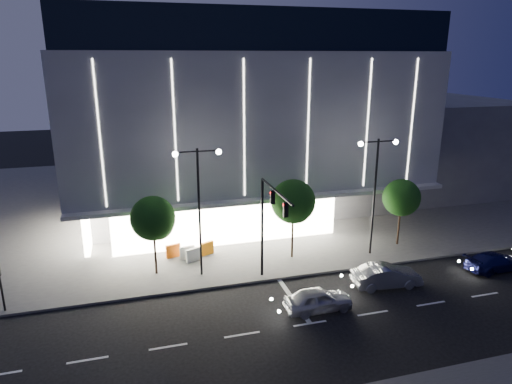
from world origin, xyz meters
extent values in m
plane|color=black|center=(0.00, 0.00, 0.00)|extent=(160.00, 160.00, 0.00)
cube|color=#474747|center=(5.00, 24.00, 0.07)|extent=(70.00, 40.00, 0.15)
cube|color=#4C4C51|center=(3.00, 24.00, 2.00)|extent=(28.00, 21.00, 4.00)
cube|color=gray|center=(3.00, 22.00, 9.50)|extent=(30.00, 25.00, 11.00)
cube|color=black|center=(3.00, 22.00, 16.50)|extent=(29.40, 24.50, 3.00)
cube|color=white|center=(0.00, 10.70, 2.00)|extent=(18.00, 0.40, 3.60)
cube|color=white|center=(-10.80, 16.00, 2.00)|extent=(0.40, 10.00, 3.60)
cube|color=gray|center=(3.00, 9.70, 4.10)|extent=(30.00, 2.00, 0.30)
cube|color=white|center=(3.00, 9.48, 9.50)|extent=(24.00, 0.06, 10.00)
cube|color=#4C4C51|center=(26.00, 24.00, 5.00)|extent=(16.00, 20.00, 10.00)
cylinder|color=black|center=(1.00, 4.80, 3.50)|extent=(0.18, 0.18, 7.00)
cylinder|color=black|center=(1.00, 1.90, 7.00)|extent=(0.14, 5.80, 0.14)
cube|color=black|center=(1.00, 2.60, 6.40)|extent=(0.28, 0.18, 0.85)
cube|color=black|center=(1.00, 0.20, 6.40)|extent=(0.28, 0.18, 0.85)
sphere|color=#FF0C0C|center=(0.88, 2.60, 6.70)|extent=(0.14, 0.14, 0.14)
cylinder|color=black|center=(-3.00, 6.00, 4.50)|extent=(0.16, 0.16, 9.00)
cylinder|color=black|center=(-3.70, 6.00, 8.80)|extent=(1.40, 0.10, 0.10)
cylinder|color=black|center=(-2.30, 6.00, 8.80)|extent=(1.40, 0.10, 0.10)
sphere|color=white|center=(-4.40, 6.00, 8.70)|extent=(0.36, 0.36, 0.36)
sphere|color=white|center=(-1.60, 6.00, 8.70)|extent=(0.36, 0.36, 0.36)
cylinder|color=black|center=(10.00, 6.00, 4.50)|extent=(0.16, 0.16, 9.00)
cylinder|color=black|center=(9.30, 6.00, 8.80)|extent=(1.40, 0.10, 0.10)
cylinder|color=black|center=(10.70, 6.00, 8.80)|extent=(1.40, 0.10, 0.10)
sphere|color=white|center=(8.60, 6.00, 8.70)|extent=(0.36, 0.36, 0.36)
sphere|color=white|center=(11.40, 6.00, 8.70)|extent=(0.36, 0.36, 0.36)
cylinder|color=black|center=(-15.00, 4.50, 1.50)|extent=(0.12, 0.12, 3.00)
cylinder|color=black|center=(-6.00, 7.00, 1.89)|extent=(0.16, 0.16, 3.78)
sphere|color=#10390F|center=(-6.00, 7.00, 4.21)|extent=(3.02, 3.02, 3.02)
sphere|color=#10390F|center=(-5.70, 7.20, 3.67)|extent=(2.16, 2.16, 2.16)
sphere|color=#10390F|center=(-6.25, 6.85, 3.89)|extent=(1.94, 1.94, 1.94)
cylinder|color=black|center=(4.00, 7.00, 2.03)|extent=(0.16, 0.16, 4.06)
sphere|color=#10390F|center=(4.00, 7.00, 4.52)|extent=(3.25, 3.25, 3.25)
sphere|color=#10390F|center=(4.30, 7.20, 3.94)|extent=(2.32, 2.32, 2.32)
sphere|color=#10390F|center=(3.75, 6.85, 4.18)|extent=(2.09, 2.09, 2.09)
cylinder|color=black|center=(13.00, 7.00, 1.82)|extent=(0.16, 0.16, 3.64)
sphere|color=#10390F|center=(13.00, 7.00, 4.06)|extent=(2.91, 2.91, 2.91)
sphere|color=#10390F|center=(13.30, 7.20, 3.54)|extent=(2.08, 2.08, 2.08)
sphere|color=#10390F|center=(12.75, 6.85, 3.74)|extent=(1.87, 1.87, 1.87)
imported|color=#ADAEB5|center=(3.00, -0.28, 0.71)|extent=(4.18, 1.74, 1.41)
imported|color=#9C9FA3|center=(8.50, 1.24, 0.75)|extent=(4.67, 1.96, 1.50)
imported|color=#161753|center=(17.21, 1.29, 0.65)|extent=(4.57, 2.09, 1.30)
cube|color=orange|center=(-2.08, 9.14, 0.65)|extent=(1.11, 0.66, 1.00)
cube|color=#B9B9B9|center=(-3.61, 8.74, 0.65)|extent=(1.12, 0.37, 1.00)
cube|color=#C84E0B|center=(-4.59, 9.38, 0.65)|extent=(1.13, 0.50, 1.00)
cube|color=silver|center=(-3.27, 8.25, 0.65)|extent=(1.11, 0.65, 1.00)
camera|label=1|loc=(-7.16, -22.57, 14.62)|focal=32.00mm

